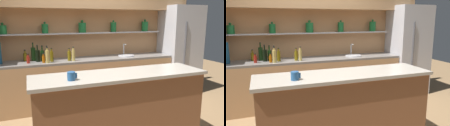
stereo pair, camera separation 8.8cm
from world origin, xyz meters
The scene contains 17 objects.
back_wall_unit centered at (0.00, 1.53, 1.55)m, with size 5.20×0.44×2.60m.
back_counter_unit centered at (-0.05, 1.24, 0.46)m, with size 3.68×0.62×0.92m.
island_counter centered at (0.00, -0.48, 0.51)m, with size 2.20×0.61×1.02m.
refrigerator centered at (2.20, 1.20, 0.99)m, with size 0.79×0.73×1.98m.
sink_fixture centered at (0.87, 1.25, 0.94)m, with size 0.34×0.34×0.25m.
bottle_wine_0 centered at (-0.82, 1.30, 1.02)m, with size 0.07×0.07×0.29m.
bottle_oil_1 centered at (-0.67, 1.17, 1.02)m, with size 0.06×0.06×0.25m.
bottle_sauce_2 centered at (-0.82, 1.09, 0.99)m, with size 0.05×0.05×0.17m.
bottle_spirit_3 centered at (-0.75, 1.07, 1.04)m, with size 0.07×0.07×0.28m.
bottle_sauce_4 centered at (-1.07, 1.15, 0.99)m, with size 0.06×0.06×0.17m.
bottle_wine_5 centered at (-0.74, 1.25, 1.02)m, with size 0.07×0.07×0.29m.
bottle_wine_6 centered at (-0.98, 1.37, 1.05)m, with size 0.08×0.08×0.34m.
bottle_oil_7 centered at (-1.12, 1.38, 1.00)m, with size 0.06×0.06×0.21m.
bottle_oil_8 centered at (-0.35, 1.13, 1.01)m, with size 0.06×0.06×0.24m.
bottle_spirit_9 centered at (-0.28, 1.11, 1.03)m, with size 0.06×0.06×0.26m.
bottle_wine_10 centered at (-0.91, 1.24, 1.03)m, with size 0.08×0.08×0.31m.
coffee_mug centered at (-0.64, -0.58, 1.07)m, with size 0.11×0.09×0.10m.
Camera 2 is at (-0.98, -2.93, 1.68)m, focal length 35.00 mm.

